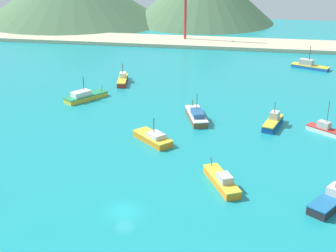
% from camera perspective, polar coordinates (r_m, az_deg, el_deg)
% --- Properties ---
extents(ground, '(260.00, 280.00, 0.50)m').
position_cam_1_polar(ground, '(91.42, -0.52, -0.55)').
color(ground, teal).
extents(fishing_boat_1, '(8.62, 8.31, 4.79)m').
position_cam_1_polar(fishing_boat_1, '(85.53, -1.85, -1.48)').
color(fishing_boat_1, orange).
rests_on(fishing_boat_1, ground).
extents(fishing_boat_2, '(8.82, 10.46, 5.65)m').
position_cam_1_polar(fishing_boat_2, '(109.74, -10.24, 3.66)').
color(fishing_boat_2, gold).
rests_on(fishing_boat_2, ground).
extents(fishing_boat_3, '(6.50, 9.75, 2.61)m').
position_cam_1_polar(fishing_boat_3, '(71.31, 6.68, -6.73)').
color(fishing_boat_3, orange).
rests_on(fishing_boat_3, ground).
extents(fishing_boat_4, '(7.66, 9.26, 4.92)m').
position_cam_1_polar(fishing_boat_4, '(69.90, 19.64, -8.56)').
color(fishing_boat_4, '#232328').
rests_on(fishing_boat_4, ground).
extents(fishing_boat_5, '(10.94, 7.06, 6.52)m').
position_cam_1_polar(fishing_boat_5, '(140.63, 17.05, 7.17)').
color(fishing_boat_5, '#1E5BA8').
rests_on(fishing_boat_5, ground).
extents(fishing_boat_6, '(8.16, 6.86, 6.72)m').
position_cam_1_polar(fishing_boat_6, '(94.05, 19.11, -0.50)').
color(fishing_boat_6, silver).
rests_on(fishing_boat_6, ground).
extents(fishing_boat_7, '(6.02, 10.86, 5.82)m').
position_cam_1_polar(fishing_boat_7, '(95.97, 3.54, 1.28)').
color(fishing_boat_7, brown).
rests_on(fishing_boat_7, ground).
extents(fishing_boat_9, '(4.61, 8.66, 5.07)m').
position_cam_1_polar(fishing_boat_9, '(94.71, 12.86, 0.48)').
color(fishing_boat_9, '#14478C').
rests_on(fishing_boat_9, ground).
extents(fishing_boat_11, '(3.80, 9.69, 5.05)m').
position_cam_1_polar(fishing_boat_11, '(121.47, -5.63, 5.73)').
color(fishing_boat_11, red).
rests_on(fishing_boat_11, ground).
extents(beach_strip, '(247.00, 17.19, 1.20)m').
position_cam_1_polar(beach_strip, '(167.24, 4.60, 10.26)').
color(beach_strip, '#C6B793').
rests_on(beach_strip, ground).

